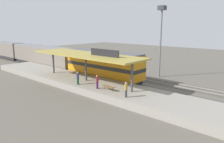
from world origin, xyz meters
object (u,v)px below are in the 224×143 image
object	(u,v)px
locomotive	(103,65)
person_boarding	(78,77)
person_waiting	(126,89)
light_mast	(161,27)
person_walking	(97,81)
platform_bench	(108,87)
passenger_carriage_front	(42,56)
passenger_carriage_rear	(2,49)

from	to	relation	value
locomotive	person_boarding	world-z (taller)	locomotive
locomotive	person_waiting	xyz separation A→B (m)	(-6.65, -9.89, -0.56)
light_mast	person_walking	world-z (taller)	light_mast
platform_bench	passenger_carriage_front	xyz separation A→B (m)	(6.00, 24.72, 0.97)
passenger_carriage_rear	person_walking	world-z (taller)	passenger_carriage_rear
passenger_carriage_front	light_mast	xyz separation A→B (m)	(7.80, -23.78, 6.08)
person_waiting	light_mast	bearing A→B (deg)	15.87
locomotive	person_waiting	size ratio (longest dim) A/B	8.44
person_waiting	person_boarding	xyz separation A→B (m)	(-0.05, 8.00, 0.00)
platform_bench	person_waiting	size ratio (longest dim) A/B	0.99
person_boarding	platform_bench	bearing A→B (deg)	-81.71
passenger_carriage_rear	passenger_carriage_front	bearing A→B (deg)	-90.00
platform_bench	light_mast	distance (m)	15.53
locomotive	person_walking	xyz separation A→B (m)	(-6.37, -5.19, -0.56)
passenger_carriage_front	passenger_carriage_rear	bearing A→B (deg)	90.00
locomotive	person_walking	size ratio (longest dim) A/B	8.44
person_waiting	person_boarding	distance (m)	8.00
platform_bench	person_walking	size ratio (longest dim) A/B	0.99
light_mast	person_walking	distance (m)	15.62
person_walking	person_boarding	world-z (taller)	same
platform_bench	person_waiting	xyz separation A→B (m)	(-0.65, -3.17, 0.51)
passenger_carriage_front	light_mast	bearing A→B (deg)	-71.84
platform_bench	person_boarding	size ratio (longest dim) A/B	0.99
passenger_carriage_front	person_boarding	xyz separation A→B (m)	(-6.70, -19.89, -0.46)
platform_bench	locomotive	size ratio (longest dim) A/B	0.12
passenger_carriage_front	light_mast	world-z (taller)	light_mast
passenger_carriage_rear	person_walking	xyz separation A→B (m)	(-6.37, -43.99, -0.46)
passenger_carriage_rear	platform_bench	bearing A→B (deg)	-97.51
locomotive	light_mast	bearing A→B (deg)	-36.56
light_mast	person_boarding	size ratio (longest dim) A/B	6.84
passenger_carriage_rear	person_waiting	world-z (taller)	passenger_carriage_rear
passenger_carriage_front	person_walking	bearing A→B (deg)	-105.37
passenger_carriage_front	person_boarding	size ratio (longest dim) A/B	11.70
platform_bench	passenger_carriage_front	size ratio (longest dim) A/B	0.08
person_waiting	platform_bench	bearing A→B (deg)	78.43
passenger_carriage_rear	person_boarding	bearing A→B (deg)	-99.35
person_waiting	person_walking	distance (m)	4.71
passenger_carriage_front	person_boarding	world-z (taller)	passenger_carriage_front
person_waiting	locomotive	bearing A→B (deg)	56.09
platform_bench	person_walking	bearing A→B (deg)	103.77
passenger_carriage_front	person_waiting	size ratio (longest dim) A/B	11.70
platform_bench	passenger_carriage_rear	bearing A→B (deg)	82.49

